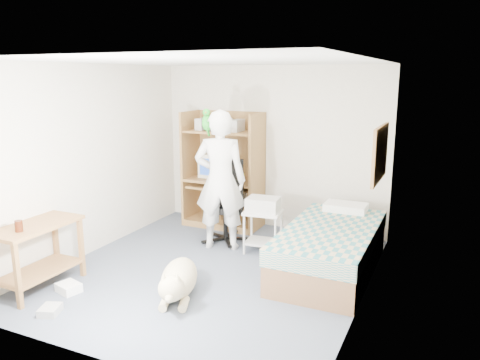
{
  "coord_description": "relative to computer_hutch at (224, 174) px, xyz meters",
  "views": [
    {
      "loc": [
        2.54,
        -4.71,
        2.34
      ],
      "look_at": [
        0.12,
        0.54,
        1.05
      ],
      "focal_mm": 35.0,
      "sensor_mm": 36.0,
      "label": 1
    }
  ],
  "objects": [
    {
      "name": "keyboard",
      "position": [
        0.05,
        -0.16,
        -0.15
      ],
      "size": [
        0.46,
        0.2,
        0.03
      ],
      "primitive_type": "cube",
      "rotation": [
        0.0,
        0.0,
        -0.1
      ],
      "color": "beige",
      "rests_on": "computer_hutch"
    },
    {
      "name": "pencil_cup",
      "position": [
        0.35,
        -0.09,
        -0.0
      ],
      "size": [
        0.08,
        0.08,
        0.12
      ],
      "primitive_type": "cylinder",
      "color": "yellow",
      "rests_on": "computer_hutch"
    },
    {
      "name": "office_chair",
      "position": [
        0.35,
        -0.63,
        -0.41
      ],
      "size": [
        0.65,
        0.66,
        1.15
      ],
      "rotation": [
        0.0,
        0.0,
        0.31
      ],
      "color": "black",
      "rests_on": "floor"
    },
    {
      "name": "wall_left",
      "position": [
        -1.1,
        -1.74,
        0.43
      ],
      "size": [
        0.02,
        4.0,
        2.5
      ],
      "primitive_type": "cube",
      "color": "beige",
      "rests_on": "floor"
    },
    {
      "name": "wall_right",
      "position": [
        2.5,
        -1.74,
        0.43
      ],
      "size": [
        0.02,
        4.0,
        2.5
      ],
      "primitive_type": "cube",
      "color": "beige",
      "rests_on": "floor"
    },
    {
      "name": "floor",
      "position": [
        0.7,
        -1.74,
        -0.82
      ],
      "size": [
        4.0,
        4.0,
        0.0
      ],
      "primitive_type": "plane",
      "color": "#424C5A",
      "rests_on": "ground"
    },
    {
      "name": "floor_box_a",
      "position": [
        -0.48,
        -2.89,
        -0.77
      ],
      "size": [
        0.29,
        0.26,
        0.1
      ],
      "primitive_type": "cube",
      "rotation": [
        0.0,
        0.0,
        -0.26
      ],
      "color": "white",
      "rests_on": "floor"
    },
    {
      "name": "dog",
      "position": [
        0.67,
        -2.47,
        -0.63
      ],
      "size": [
        0.65,
        1.13,
        0.44
      ],
      "rotation": [
        0.0,
        0.0,
        0.39
      ],
      "color": "tan",
      "rests_on": "floor"
    },
    {
      "name": "bed",
      "position": [
        2.0,
        -1.12,
        -0.53
      ],
      "size": [
        1.02,
        2.02,
        0.66
      ],
      "color": "brown",
      "rests_on": "floor"
    },
    {
      "name": "floor_box_b",
      "position": [
        -0.29,
        -3.34,
        -0.78
      ],
      "size": [
        0.25,
        0.27,
        0.08
      ],
      "primitive_type": "cube",
      "rotation": [
        0.0,
        0.0,
        0.37
      ],
      "color": "#ADACA8",
      "rests_on": "floor"
    },
    {
      "name": "printer_cart",
      "position": [
        1.02,
        -0.87,
        -0.43
      ],
      "size": [
        0.52,
        0.44,
        0.58
      ],
      "rotation": [
        0.0,
        0.0,
        0.1
      ],
      "color": "silver",
      "rests_on": "floor"
    },
    {
      "name": "wall_back",
      "position": [
        0.7,
        0.26,
        0.43
      ],
      "size": [
        3.6,
        0.02,
        2.5
      ],
      "primitive_type": "cube",
      "color": "beige",
      "rests_on": "floor"
    },
    {
      "name": "person",
      "position": [
        0.41,
        -0.94,
        0.14
      ],
      "size": [
        0.8,
        0.65,
        1.91
      ],
      "primitive_type": "imported",
      "rotation": [
        0.0,
        0.0,
        3.45
      ],
      "color": "white",
      "rests_on": "floor"
    },
    {
      "name": "side_desk",
      "position": [
        -0.85,
        -2.94,
        -0.33
      ],
      "size": [
        0.5,
        1.0,
        0.75
      ],
      "color": "brown",
      "rests_on": "floor"
    },
    {
      "name": "printer",
      "position": [
        1.02,
        -0.87,
        -0.15
      ],
      "size": [
        0.45,
        0.36,
        0.18
      ],
      "primitive_type": "cube",
      "rotation": [
        0.0,
        0.0,
        0.1
      ],
      "color": "#B9B9B4",
      "rests_on": "printer_cart"
    },
    {
      "name": "drink_glass",
      "position": [
        -0.8,
        -3.19,
        -0.01
      ],
      "size": [
        0.08,
        0.08,
        0.12
      ],
      "primitive_type": "cylinder",
      "color": "#3D1709",
      "rests_on": "side_desk"
    },
    {
      "name": "corkboard",
      "position": [
        2.47,
        -0.84,
        0.63
      ],
      "size": [
        0.04,
        0.94,
        0.66
      ],
      "color": "olive",
      "rests_on": "wall_right"
    },
    {
      "name": "ceiling",
      "position": [
        0.7,
        -1.74,
        1.68
      ],
      "size": [
        3.6,
        4.0,
        0.02
      ],
      "primitive_type": "cube",
      "color": "white",
      "rests_on": "wall_back"
    },
    {
      "name": "crt_monitor",
      "position": [
        -0.16,
        0.01,
        0.14
      ],
      "size": [
        0.43,
        0.45,
        0.38
      ],
      "rotation": [
        0.0,
        0.0,
        -0.07
      ],
      "color": "beige",
      "rests_on": "computer_hutch"
    },
    {
      "name": "parrot",
      "position": [
        0.22,
        -0.93,
        0.93
      ],
      "size": [
        0.14,
        0.24,
        0.39
      ],
      "rotation": [
        0.0,
        0.0,
        0.31
      ],
      "color": "#169926",
      "rests_on": "person"
    },
    {
      "name": "computer_hutch",
      "position": [
        0.0,
        0.0,
        0.0
      ],
      "size": [
        1.2,
        0.63,
        1.8
      ],
      "color": "brown",
      "rests_on": "floor"
    }
  ]
}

